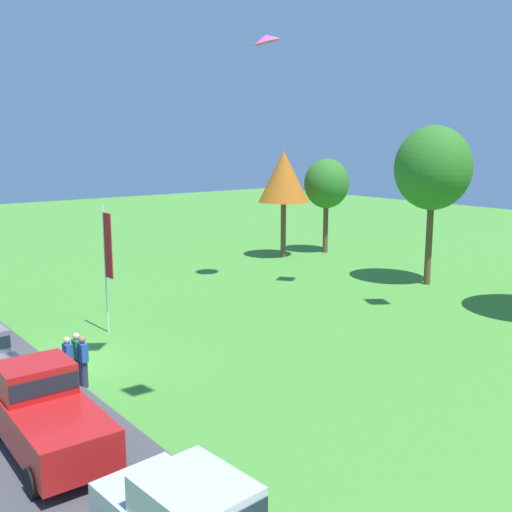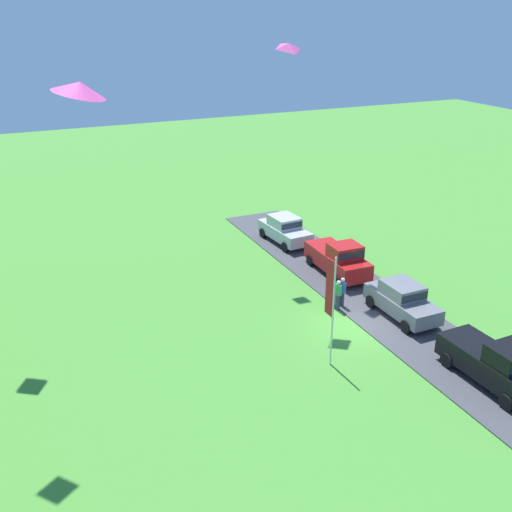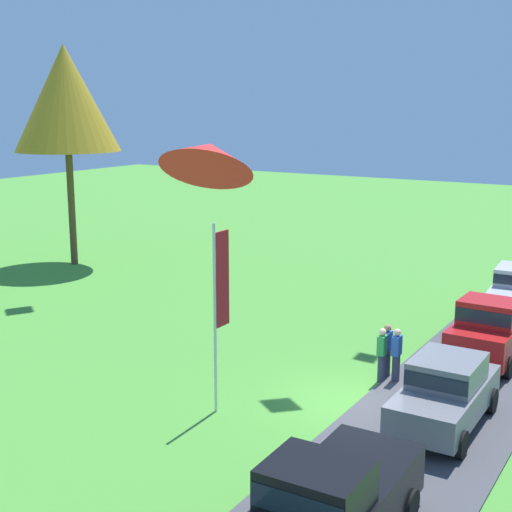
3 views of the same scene
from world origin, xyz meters
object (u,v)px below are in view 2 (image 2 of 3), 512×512
car_sedan_by_flagpole (285,229)px  person_beside_suv (342,292)px  car_sedan_mid_row (402,299)px  kite_diamond_trailing_tail (289,46)px  person_on_lawn (338,295)px  flag_banner (331,296)px  car_pickup_far_end (497,363)px  car_pickup_near_entrance (339,258)px  kite_delta_high_left (79,88)px  person_watching_sky (333,291)px

car_sedan_by_flagpole → person_beside_suv: (-9.66, 1.47, -0.16)m
car_sedan_mid_row → kite_diamond_trailing_tail: (4.48, 4.54, 12.20)m
person_on_lawn → flag_banner: size_ratio=0.32×
car_sedan_mid_row → flag_banner: bearing=110.3°
car_pickup_far_end → car_pickup_near_entrance: 12.44m
car_sedan_mid_row → kite_delta_high_left: size_ratio=2.89×
flag_banner → kite_diamond_trailing_tail: 11.94m
car_pickup_near_entrance → person_beside_suv: bearing=150.8°
person_on_lawn → kite_delta_high_left: (-6.25, 13.08, 12.01)m
car_sedan_mid_row → kite_delta_high_left: bearing=105.0°
kite_delta_high_left → car_pickup_far_end: bearing=-98.9°
car_sedan_by_flagpole → person_watching_sky: size_ratio=2.64×
person_watching_sky → person_on_lawn: 0.45m
car_pickup_far_end → person_watching_sky: (9.14, 2.47, -0.23)m
car_pickup_far_end → person_on_lawn: car_pickup_far_end is taller
kite_diamond_trailing_tail → person_on_lawn: bearing=-140.9°
car_pickup_far_end → car_sedan_by_flagpole: (18.55, 0.60, -0.07)m
car_pickup_near_entrance → person_on_lawn: car_pickup_near_entrance is taller
flag_banner → kite_delta_high_left: bearing=101.8°
person_beside_suv → kite_delta_high_left: size_ratio=1.12×
car_sedan_by_flagpole → person_on_lawn: bearing=169.4°
person_beside_suv → flag_banner: 6.09m
car_pickup_near_entrance → person_on_lawn: size_ratio=2.95×
person_on_lawn → person_watching_sky: bearing=2.0°
car_pickup_near_entrance → car_sedan_by_flagpole: car_pickup_near_entrance is taller
car_sedan_mid_row → person_watching_sky: 3.61m
car_sedan_by_flagpole → person_on_lawn: (-9.86, 1.85, -0.16)m
person_on_lawn → flag_banner: 5.73m
car_pickup_far_end → person_watching_sky: 9.47m
car_pickup_near_entrance → flag_banner: 9.87m
car_sedan_by_flagpole → person_watching_sky: (-9.41, 1.87, -0.16)m
car_sedan_by_flagpole → person_beside_suv: 9.77m
car_sedan_by_flagpole → person_watching_sky: car_sedan_by_flagpole is taller
car_sedan_mid_row → person_on_lawn: size_ratio=2.58×
flag_banner → kite_diamond_trailing_tail: size_ratio=5.22×
car_sedan_by_flagpole → person_beside_suv: bearing=171.4°
person_beside_suv → kite_diamond_trailing_tail: 12.79m
person_beside_suv → person_on_lawn: same height
car_pickup_near_entrance → flag_banner: bearing=145.4°
car_pickup_near_entrance → person_watching_sky: bearing=144.1°
car_sedan_mid_row → flag_banner: flag_banner is taller
person_watching_sky → kite_diamond_trailing_tail: kite_diamond_trailing_tail is taller
car_sedan_mid_row → person_beside_suv: 3.15m
person_watching_sky → kite_delta_high_left: (-6.70, 13.07, 12.01)m
flag_banner → car_sedan_mid_row: bearing=-69.7°
kite_delta_high_left → person_watching_sky: bearing=-62.9°
car_pickup_near_entrance → kite_delta_high_left: kite_delta_high_left is taller
flag_banner → person_beside_suv: bearing=-38.5°
car_pickup_far_end → person_beside_suv: 9.13m
person_on_lawn → kite_diamond_trailing_tail: size_ratio=1.69×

